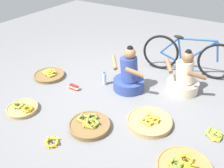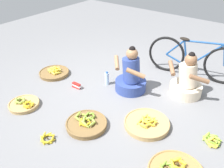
{
  "view_description": "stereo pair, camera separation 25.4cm",
  "coord_description": "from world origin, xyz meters",
  "views": [
    {
      "loc": [
        1.64,
        -2.79,
        2.25
      ],
      "look_at": [
        0.0,
        -0.2,
        0.35
      ],
      "focal_mm": 38.65,
      "sensor_mm": 36.0,
      "label": 1
    },
    {
      "loc": [
        1.85,
        -2.65,
        2.25
      ],
      "look_at": [
        0.0,
        -0.2,
        0.35
      ],
      "focal_mm": 38.65,
      "sensor_mm": 36.0,
      "label": 2
    }
  ],
  "objects": [
    {
      "name": "banana_basket_back_right",
      "position": [
        -1.42,
        -0.13,
        0.04
      ],
      "size": [
        0.56,
        0.56,
        0.15
      ],
      "color": "brown",
      "rests_on": "ground"
    },
    {
      "name": "bicycle_leaning",
      "position": [
        0.67,
        1.36,
        0.36
      ],
      "size": [
        1.69,
        0.31,
        0.73
      ],
      "color": "black",
      "rests_on": "ground"
    },
    {
      "name": "ground_plane",
      "position": [
        0.0,
        0.0,
        0.0
      ],
      "size": [
        10.0,
        10.0,
        0.0
      ],
      "primitive_type": "plane",
      "color": "slate"
    },
    {
      "name": "banana_basket_front_center",
      "position": [
        0.05,
        -0.84,
        0.05
      ],
      "size": [
        0.57,
        0.57,
        0.15
      ],
      "color": "brown",
      "rests_on": "ground"
    },
    {
      "name": "banana_basket_front_left",
      "position": [
        0.71,
        -0.34,
        0.04
      ],
      "size": [
        0.63,
        0.63,
        0.14
      ],
      "color": "tan",
      "rests_on": "ground"
    },
    {
      "name": "banana_basket_back_left",
      "position": [
        -1.03,
        -1.08,
        0.04
      ],
      "size": [
        0.47,
        0.47,
        0.13
      ],
      "color": "tan",
      "rests_on": "ground"
    },
    {
      "name": "vendor_woman_behind",
      "position": [
        0.81,
        0.72,
        0.24
      ],
      "size": [
        0.75,
        0.52,
        0.76
      ],
      "color": "beige",
      "rests_on": "ground"
    },
    {
      "name": "loose_bananas_near_bicycle",
      "position": [
        1.53,
        -0.11,
        0.03
      ],
      "size": [
        0.26,
        0.26,
        0.1
      ],
      "color": "#8CAD38",
      "rests_on": "ground"
    },
    {
      "name": "water_bottle",
      "position": [
        -0.41,
        0.19,
        0.12
      ],
      "size": [
        0.07,
        0.07,
        0.25
      ],
      "color": "silver",
      "rests_on": "ground"
    },
    {
      "name": "vendor_woman_front",
      "position": [
        0.02,
        0.3,
        0.25
      ],
      "size": [
        0.72,
        0.53,
        0.79
      ],
      "color": "#334793",
      "rests_on": "ground"
    },
    {
      "name": "loose_bananas_near_vendor",
      "position": [
        -0.18,
        -1.34,
        0.03
      ],
      "size": [
        0.21,
        0.22,
        0.09
      ],
      "color": "gold",
      "rests_on": "ground"
    },
    {
      "name": "packet_carton_stack",
      "position": [
        -0.75,
        -0.22,
        0.04
      ],
      "size": [
        0.18,
        0.06,
        0.09
      ],
      "color": "red",
      "rests_on": "ground"
    }
  ]
}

